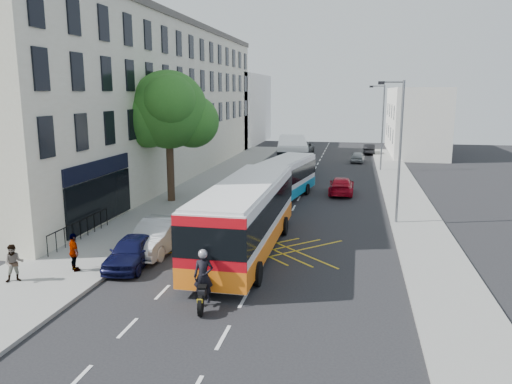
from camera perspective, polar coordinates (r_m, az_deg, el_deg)
The scene contains 22 objects.
ground at distance 18.86m, azimuth -1.37°, elevation -12.12°, with size 120.00×120.00×0.00m, color black.
pavement_left at distance 34.97m, azimuth -9.63°, elevation -1.07°, with size 5.00×70.00×0.15m, color gray.
pavement_right at distance 32.94m, azimuth 17.40°, elevation -2.21°, with size 3.00×70.00×0.15m, color gray.
terrace_main at distance 45.04m, azimuth -12.22°, elevation 10.16°, with size 8.30×45.00×13.50m.
terrace_far at distance 74.09m, azimuth -2.69°, elevation 9.42°, with size 8.00×20.00×10.00m, color silver.
building_right at distance 65.36m, azimuth 17.73°, elevation 7.76°, with size 6.00×18.00×8.00m, color silver.
street_tree at distance 34.16m, azimuth -10.01°, elevation 9.15°, with size 6.30×5.70×8.80m.
lamp_near at distance 29.12m, azimuth 15.97°, elevation 5.22°, with size 1.45×0.15×8.00m.
lamp_far at distance 49.02m, azimuth 14.16°, elevation 7.65°, with size 1.45×0.15×8.00m.
railings at distance 26.84m, azimuth -19.46°, elevation -3.96°, with size 0.08×5.60×1.14m, color black, non-canonical shape.
bus_near at distance 23.51m, azimuth -1.19°, elevation -2.76°, with size 3.06×12.00×3.37m.
bus_mid at distance 34.68m, azimuth 2.81°, elevation 1.38°, with size 4.06×10.43×2.86m.
bus_far at distance 46.95m, azimuth 4.15°, elevation 4.19°, with size 4.06×11.48×3.16m.
motorbike at distance 18.02m, azimuth -6.01°, elevation -9.91°, with size 0.82×2.38×2.12m.
parked_car_blue at distance 22.60m, azimuth -14.04°, elevation -6.62°, with size 1.58×3.93×1.34m, color #0D0F35.
parked_car_silver at distance 24.30m, azimuth -11.11°, elevation -4.91°, with size 1.67×4.80×1.58m, color #A5A9AD.
red_hatchback at distance 37.76m, azimuth 9.74°, elevation 0.71°, with size 1.78×4.38×1.27m, color #A80719.
distant_car_grey at distance 62.52m, azimuth 5.50°, elevation 5.01°, with size 2.12×4.60×1.28m, color #393C40.
distant_car_silver at distance 55.33m, azimuth 11.57°, elevation 3.96°, with size 1.41×3.51×1.20m, color #94989B.
distant_car_dark at distance 63.08m, azimuth 12.77°, elevation 4.83°, with size 1.32×3.80×1.25m, color black.
pedestrian_near at distance 21.96m, azimuth -25.93°, elevation -7.32°, with size 0.74×0.58×1.52m, color gray.
pedestrian_far at distance 22.23m, azimuth -20.08°, elevation -6.49°, with size 0.95×0.40×1.62m, color gray.
Camera 1 is at (3.81, -16.87, 7.52)m, focal length 35.00 mm.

